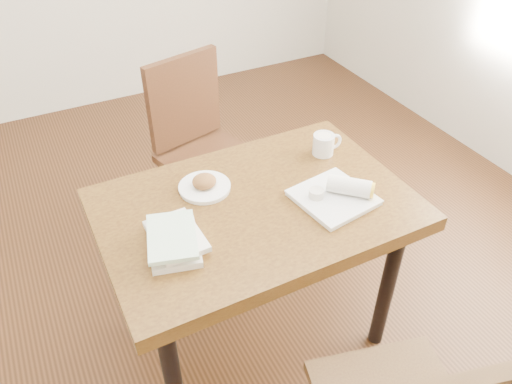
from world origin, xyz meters
name	(u,v)px	position (x,y,z in m)	size (l,w,h in m)	color
ground	(256,332)	(0.00, 0.00, -0.01)	(4.00, 5.00, 0.01)	#472814
table	(256,222)	(0.00, 0.00, 0.66)	(1.11, 0.75, 0.75)	brown
chair_far	(200,140)	(0.09, 0.78, 0.55)	(0.51, 0.51, 0.95)	#402212
plate_scone	(205,185)	(-0.13, 0.16, 0.77)	(0.19, 0.19, 0.06)	white
coffee_mug	(324,144)	(0.39, 0.16, 0.80)	(0.13, 0.09, 0.09)	white
plate_burrito	(338,194)	(0.27, -0.12, 0.78)	(0.29, 0.29, 0.08)	white
book_stack	(174,239)	(-0.33, -0.08, 0.78)	(0.21, 0.26, 0.06)	white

